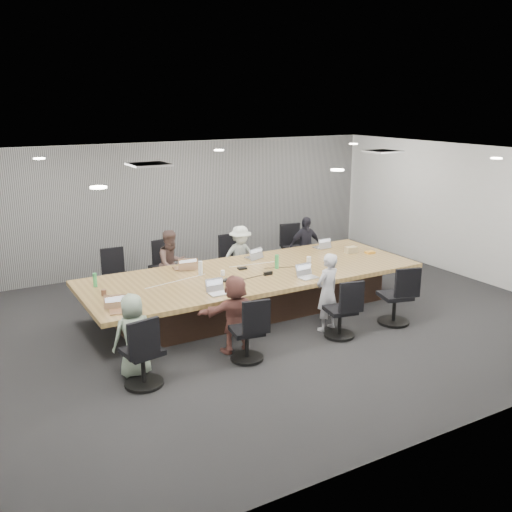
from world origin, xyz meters
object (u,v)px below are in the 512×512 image
laptop_5 (219,294)px  mug_brown (104,293)px  person_2 (240,257)px  laptop_2 (254,257)px  bottle_clear (200,268)px  snack_packet (370,252)px  conference_table (253,290)px  canvas_bag (351,250)px  chair_2 (233,264)px  laptop_4 (121,311)px  chair_0 (118,281)px  laptop_6 (308,278)px  person_4 (134,335)px  chair_1 (166,272)px  chair_7 (395,300)px  bottle_green_right (277,262)px  person_3 (305,246)px  chair_3 (296,252)px  chair_6 (340,315)px  stapler (268,273)px  person_6 (327,292)px  person_1 (172,265)px  bottle_green_left (95,280)px  laptop_1 (183,268)px  chair_5 (247,336)px  chair_4 (143,357)px  person_5 (235,314)px

laptop_5 → mug_brown: size_ratio=3.01×
person_2 → laptop_2: (0.00, -0.55, 0.12)m
bottle_clear → snack_packet: bottle_clear is taller
conference_table → canvas_bag: canvas_bag is taller
chair_2 → laptop_4: size_ratio=2.43×
chair_0 → laptop_4: chair_0 is taller
conference_table → laptop_6: (0.63, -0.80, 0.35)m
person_4 → laptop_4: bearing=-93.4°
chair_1 → chair_7: chair_1 is taller
person_4 → laptop_4: person_4 is taller
laptop_2 → bottle_clear: 1.46m
bottle_green_right → person_3: bearing=41.4°
laptop_5 → bottle_clear: (0.17, 1.08, 0.11)m
person_4 → chair_2: bearing=-138.8°
chair_3 → bottle_green_right: bearing=54.9°
chair_3 → laptop_5: bearing=45.9°
chair_0 → person_2: size_ratio=0.63×
chair_6 → person_4: bearing=-175.2°
chair_1 → stapler: size_ratio=5.31×
laptop_5 → person_6: size_ratio=0.23×
person_1 → bottle_green_left: bearing=-166.9°
laptop_1 → laptop_5: same height
chair_5 → bottle_green_left: size_ratio=3.29×
bottle_green_left → canvas_bag: 4.99m
chair_2 → bottle_green_left: 3.36m
chair_5 → canvas_bag: bearing=38.1°
chair_2 → chair_4: 4.60m
person_1 → snack_packet: bearing=-34.6°
chair_3 → person_3: person_3 is taller
laptop_5 → laptop_6: size_ratio=0.93×
laptop_5 → canvas_bag: size_ratio=1.30×
person_5 → person_6: 1.70m
laptop_2 → laptop_4: bearing=12.7°
chair_7 → laptop_1: 3.76m
person_2 → snack_packet: bearing=-29.0°
chair_3 → person_1: 3.07m
chair_6 → bottle_green_left: 3.99m
chair_3 → person_2: person_2 is taller
person_5 → bottle_green_left: person_5 is taller
laptop_1 → laptop_2: bearing=-170.4°
chair_1 → chair_7: (2.78, -3.40, -0.02)m
laptop_2 → person_4: 3.77m
chair_6 → person_1: size_ratio=0.57×
chair_5 → laptop_2: same height
chair_2 → bottle_green_right: size_ratio=3.00×
chair_1 → bottle_green_right: 2.32m
chair_4 → stapler: size_ratio=4.95×
chair_4 → chair_6: size_ratio=1.07×
chair_0 → conference_table: bearing=142.5°
person_2 → person_5: (-1.53, -2.70, -0.03)m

